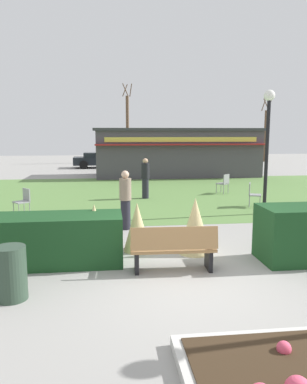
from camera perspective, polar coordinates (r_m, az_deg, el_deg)
ground_plane at (r=7.23m, az=4.72°, el=-13.35°), size 80.00×80.00×0.00m
lawn_patch at (r=17.07m, az=-2.09°, el=-0.23°), size 36.00×12.00×0.01m
park_bench at (r=7.53m, az=3.04°, el=-8.53°), size 1.72×0.58×0.95m
hedge_left at (r=8.21m, az=-14.32°, el=-7.01°), size 2.70×1.10×1.04m
hedge_right at (r=8.77m, az=22.21°, el=-5.87°), size 1.99×1.10×1.19m
ornamental_grass_behind_left at (r=8.50m, az=-8.92°, el=-5.77°), size 0.75×0.75×1.19m
ornamental_grass_behind_right at (r=8.67m, az=6.31°, el=-5.09°), size 0.76×0.76×1.29m
ornamental_grass_behind_center at (r=8.79m, az=-2.49°, el=-5.31°), size 0.65×0.65×1.15m
lamppost_mid at (r=13.10m, az=16.90°, el=7.98°), size 0.36×0.36×4.12m
trash_bin at (r=6.76m, az=-20.84°, el=-11.43°), size 0.52×0.52×0.91m
food_kiosk at (r=24.16m, az=3.51°, el=6.08°), size 10.39×4.12×3.01m
cafe_chair_west at (r=13.34m, az=-19.09°, el=-1.06°), size 0.62×0.62×0.89m
cafe_chair_east at (r=17.28m, az=10.67°, el=1.48°), size 0.62×0.62×0.89m
cafe_chair_center at (r=14.45m, az=14.79°, el=-0.12°), size 0.57×0.57×0.89m
person_strolling at (r=10.70m, az=-4.28°, el=-1.16°), size 0.34×0.34×1.69m
person_standing at (r=15.72m, az=-1.24°, el=2.12°), size 0.34×0.34×1.69m
parked_car_west_slot at (r=29.91m, az=-8.09°, el=4.90°), size 4.27×2.19×1.20m
parked_car_center_slot at (r=30.23m, az=1.68°, el=5.03°), size 4.27×2.20×1.20m
tree_left_bg at (r=34.97m, az=-3.97°, el=9.71°), size 0.91×0.96×7.09m
tree_right_bg at (r=37.38m, az=16.61°, el=8.37°), size 0.91×0.96×5.85m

